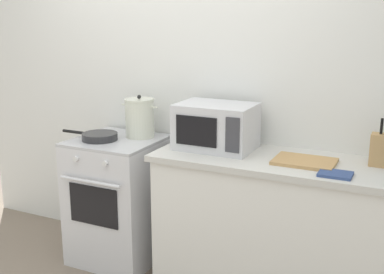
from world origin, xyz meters
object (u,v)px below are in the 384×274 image
Objects in this scene: microwave at (216,126)px; cutting_board at (305,161)px; stove at (119,199)px; stock_pot at (140,118)px; frying_pan at (99,136)px; oven_mitt at (335,174)px; knife_block at (382,150)px.

microwave reaches higher than cutting_board.
cutting_board is at bearing 0.05° from stove.
frying_pan is at bearing -136.57° from stock_pot.
oven_mitt is at bearing -5.83° from stove.
knife_block is 0.38m from oven_mitt.
stock_pot reaches higher than oven_mitt.
frying_pan reaches higher than stove.
frying_pan is 0.91× the size of microwave.
stove is at bearing 35.92° from frying_pan.
frying_pan is 1.45m from cutting_board.
stove is 1.84× the size of microwave.
frying_pan is 2.52× the size of oven_mitt.
knife_block is (1.76, 0.14, 0.56)m from stove.
oven_mitt is (1.65, -0.09, -0.02)m from frying_pan.
stove is 1.63m from oven_mitt.
cutting_board is (1.35, 0.00, 0.47)m from stove.
stove is 0.50m from frying_pan.
stock_pot is 0.86× the size of cutting_board.
stock_pot reaches higher than knife_block.
oven_mitt is at bearing -11.48° from stock_pot.
oven_mitt is (1.44, -0.29, -0.13)m from stock_pot.
oven_mitt is (0.21, -0.16, -0.00)m from cutting_board.
cutting_board is (0.61, -0.08, -0.14)m from microwave.
stock_pot is 1.72× the size of oven_mitt.
knife_block is (1.65, 0.01, -0.04)m from stock_pot.
frying_pan is at bearing -173.50° from knife_block.
cutting_board is at bearing 2.86° from frying_pan.
stove is 5.11× the size of oven_mitt.
stock_pot is 1.65m from knife_block.
stove is at bearing 174.17° from oven_mitt.
cutting_board is 0.26m from oven_mitt.
oven_mitt is at bearing -37.76° from cutting_board.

